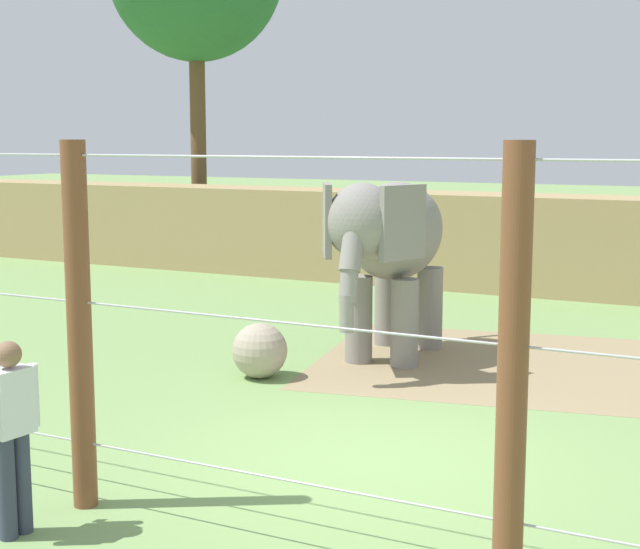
% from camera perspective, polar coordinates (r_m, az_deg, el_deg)
% --- Properties ---
extents(ground_plane, '(120.00, 120.00, 0.00)m').
position_cam_1_polar(ground_plane, '(9.95, 2.91, -11.20)').
color(ground_plane, '#759956').
extents(dirt_patch, '(6.35, 5.60, 0.01)m').
position_cam_1_polar(dirt_patch, '(14.24, 11.42, -5.34)').
color(dirt_patch, '#937F5B').
rests_on(dirt_patch, ground).
extents(embankment_wall, '(36.00, 1.80, 2.10)m').
position_cam_1_polar(embankment_wall, '(20.64, 16.21, 1.64)').
color(embankment_wall, tan).
rests_on(embankment_wall, ground).
extents(elephant, '(1.59, 3.67, 2.72)m').
position_cam_1_polar(elephant, '(14.05, 4.29, 2.06)').
color(elephant, gray).
rests_on(elephant, ground).
extents(enrichment_ball, '(0.77, 0.77, 0.77)m').
position_cam_1_polar(enrichment_ball, '(13.13, -3.68, -4.62)').
color(enrichment_ball, tan).
rests_on(enrichment_ball, ground).
extents(cable_fence, '(12.90, 0.22, 3.30)m').
position_cam_1_polar(cable_fence, '(7.52, -3.56, -4.48)').
color(cable_fence, brown).
rests_on(cable_fence, ground).
extents(zookeeper, '(0.25, 0.59, 1.67)m').
position_cam_1_polar(zookeeper, '(8.29, -18.19, -8.90)').
color(zookeeper, '#33384C').
rests_on(zookeeper, ground).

